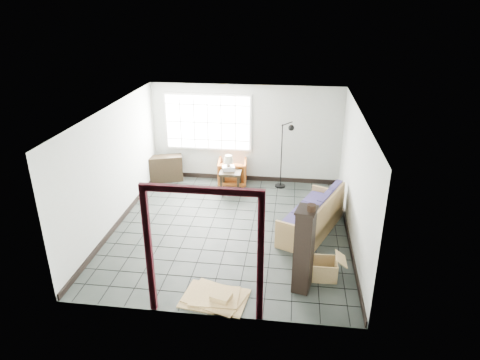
# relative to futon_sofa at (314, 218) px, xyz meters

# --- Properties ---
(ground) EXTENTS (5.50, 5.50, 0.00)m
(ground) POSITION_rel_futon_sofa_xyz_m (-1.77, -0.12, -0.32)
(ground) COLOR black
(ground) RESTS_ON ground
(room_shell) EXTENTS (5.02, 5.52, 2.61)m
(room_shell) POSITION_rel_futon_sofa_xyz_m (-1.77, -0.09, 1.36)
(room_shell) COLOR #AFB5AE
(room_shell) RESTS_ON ground
(window_panel) EXTENTS (2.32, 0.08, 1.52)m
(window_panel) POSITION_rel_futon_sofa_xyz_m (-2.77, 2.58, 1.28)
(window_panel) COLOR silver
(window_panel) RESTS_ON ground
(doorway_trim) EXTENTS (1.80, 0.08, 2.20)m
(doorway_trim) POSITION_rel_futon_sofa_xyz_m (-1.77, -2.82, 1.06)
(doorway_trim) COLOR #3E0E16
(doorway_trim) RESTS_ON ground
(futon_sofa) EXTENTS (1.49, 2.16, 0.90)m
(futon_sofa) POSITION_rel_futon_sofa_xyz_m (0.00, 0.00, 0.00)
(futon_sofa) COLOR olive
(futon_sofa) RESTS_ON ground
(armchair) EXTENTS (0.80, 0.75, 0.76)m
(armchair) POSITION_rel_futon_sofa_xyz_m (-2.09, 2.28, 0.06)
(armchair) COLOR #8E4814
(armchair) RESTS_ON ground
(side_table) EXTENTS (0.54, 0.54, 0.59)m
(side_table) POSITION_rel_futon_sofa_xyz_m (-2.05, 1.75, 0.16)
(side_table) COLOR black
(side_table) RESTS_ON ground
(table_lamp) EXTENTS (0.33, 0.33, 0.39)m
(table_lamp) POSITION_rel_futon_sofa_xyz_m (-2.12, 1.80, 0.54)
(table_lamp) COLOR black
(table_lamp) RESTS_ON side_table
(projector) EXTENTS (0.35, 0.30, 0.11)m
(projector) POSITION_rel_futon_sofa_xyz_m (-2.12, 1.79, 0.32)
(projector) COLOR silver
(projector) RESTS_ON side_table
(floor_lamp) EXTENTS (0.48, 0.44, 1.82)m
(floor_lamp) POSITION_rel_futon_sofa_xyz_m (-0.70, 2.19, 0.65)
(floor_lamp) COLOR black
(floor_lamp) RESTS_ON ground
(console_shelf) EXTENTS (0.97, 0.63, 0.70)m
(console_shelf) POSITION_rel_futon_sofa_xyz_m (-3.92, 2.28, 0.03)
(console_shelf) COLOR black
(console_shelf) RESTS_ON ground
(tall_shelf) EXTENTS (0.41, 0.48, 1.53)m
(tall_shelf) POSITION_rel_futon_sofa_xyz_m (-0.26, -1.99, 0.45)
(tall_shelf) COLOR black
(tall_shelf) RESTS_ON ground
(pot) EXTENTS (0.16, 0.16, 0.11)m
(pot) POSITION_rel_futon_sofa_xyz_m (-0.20, -2.04, 1.26)
(pot) COLOR black
(pot) RESTS_ON tall_shelf
(open_box) EXTENTS (0.84, 0.43, 0.47)m
(open_box) POSITION_rel_futon_sofa_xyz_m (0.09, -1.62, -0.15)
(open_box) COLOR #A37E4E
(open_box) RESTS_ON ground
(cardboard_pile) EXTENTS (1.16, 0.96, 0.16)m
(cardboard_pile) POSITION_rel_futon_sofa_xyz_m (-1.68, -2.48, -0.28)
(cardboard_pile) COLOR #A37E4E
(cardboard_pile) RESTS_ON ground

